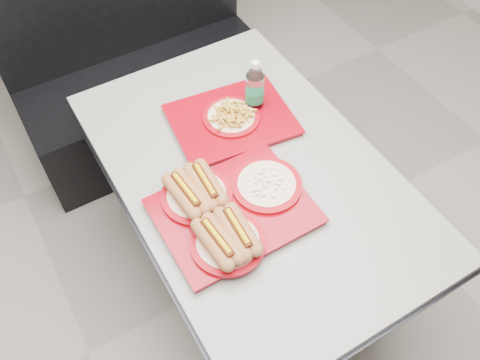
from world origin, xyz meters
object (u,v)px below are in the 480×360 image
tray_near (228,209)px  water_bottle (255,90)px  diner_table (250,196)px  tray_far (231,118)px  booth_bench (142,71)px

tray_near → water_bottle: bearing=48.5°
diner_table → tray_far: size_ratio=2.88×
diner_table → tray_near: (-0.17, -0.13, 0.21)m
tray_near → water_bottle: (0.34, 0.39, 0.06)m
tray_near → water_bottle: 0.52m
tray_far → water_bottle: 0.14m
diner_table → booth_bench: size_ratio=1.05×
tray_far → water_bottle: size_ratio=2.09×
booth_bench → water_bottle: bearing=-78.6°
water_bottle → diner_table: bearing=-123.6°
booth_bench → tray_near: size_ratio=2.60×
booth_bench → water_bottle: size_ratio=5.73×
diner_table → booth_bench: bearing=90.0°
tray_near → tray_far: 0.43m
booth_bench → tray_near: bearing=-98.0°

